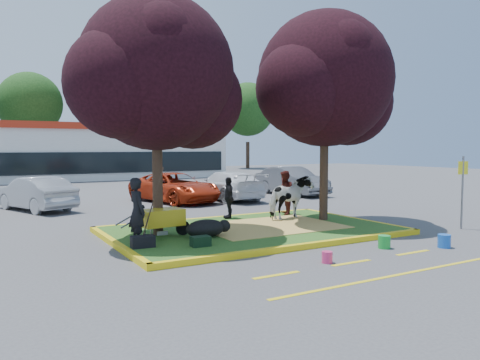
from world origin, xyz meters
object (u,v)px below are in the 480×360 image
car_silver (35,194)px  calf (206,228)px  bucket_pink (327,257)px  cow (290,198)px  sign_post (463,185)px  bucket_green (384,242)px  bucket_blue (444,241)px  handler (137,211)px  wheelbarrow (162,218)px

car_silver → calf: bearing=87.4°
bucket_pink → calf: bearing=112.7°
cow → sign_post: (4.00, -3.55, 0.52)m
cow → bucket_green: bearing=161.1°
bucket_green → bucket_blue: 1.55m
sign_post → handler: bearing=-171.5°
bucket_green → bucket_blue: bucket_blue is taller
handler → car_silver: bearing=2.1°
cow → bucket_blue: size_ratio=5.06×
bucket_pink → car_silver: bearing=109.8°
calf → car_silver: (-3.15, 9.27, 0.29)m
bucket_blue → car_silver: car_silver is taller
calf → sign_post: (7.87, -2.07, 1.00)m
cow → bucket_green: 4.41m
bucket_blue → sign_post: bearing=27.7°
wheelbarrow → car_silver: car_silver is taller
wheelbarrow → sign_post: bearing=-22.7°
sign_post → bucket_blue: (-2.86, -1.50, -1.22)m
sign_post → bucket_green: sign_post is taller
calf → sign_post: 8.19m
wheelbarrow → bucket_pink: 4.61m
bucket_pink → car_silver: car_silver is taller
handler → bucket_pink: bearing=-141.8°
handler → bucket_blue: bearing=-123.6°
bucket_green → cow: bearing=86.8°
car_silver → wheelbarrow: bearing=82.7°
calf → car_silver: bearing=113.5°
bucket_pink → wheelbarrow: bearing=121.1°
wheelbarrow → sign_post: size_ratio=0.88×
bucket_green → car_silver: 13.91m
handler → car_silver: (-1.30, 9.24, -0.30)m
car_silver → bucket_green: bearing=97.8°
handler → calf: bearing=-96.8°
bucket_pink → bucket_green: bearing=11.1°
sign_post → car_silver: (-11.02, 11.34, -0.71)m
handler → car_silver: 9.34m
bucket_green → car_silver: (-6.77, 12.14, 0.52)m
handler → bucket_blue: 7.79m
cow → bucket_pink: size_ratio=6.66×
bucket_blue → wheelbarrow: bearing=145.0°
calf → car_silver: size_ratio=0.27×
wheelbarrow → bucket_pink: size_ratio=7.77×
handler → bucket_pink: handler is taller
bucket_pink → bucket_blue: 3.64m
cow → wheelbarrow: bearing=84.5°
calf → sign_post: bearing=-10.0°
calf → bucket_pink: bearing=-62.6°
cow → car_silver: cow is taller
bucket_blue → car_silver: size_ratio=0.08×
sign_post → calf: bearing=-174.0°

